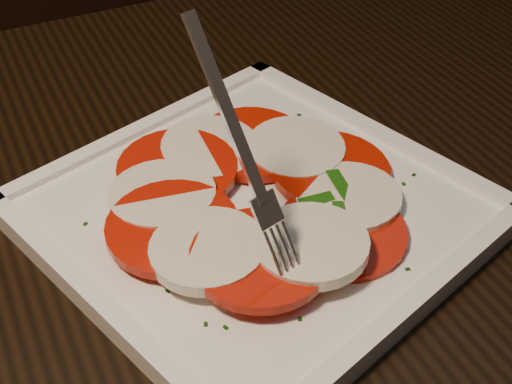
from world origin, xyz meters
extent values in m
cube|color=black|center=(-0.18, -0.13, 0.73)|extent=(1.21, 0.82, 0.04)
cylinder|color=black|center=(0.36, 0.22, 0.35)|extent=(0.06, 0.06, 0.71)
cube|color=black|center=(-0.03, 0.49, 0.45)|extent=(0.46, 0.46, 0.04)
cylinder|color=black|center=(-0.19, 0.29, 0.21)|extent=(0.04, 0.04, 0.41)
cylinder|color=black|center=(0.17, 0.33, 0.21)|extent=(0.04, 0.04, 0.41)
cylinder|color=black|center=(-0.23, 0.65, 0.21)|extent=(0.04, 0.04, 0.41)
cylinder|color=black|center=(0.13, 0.69, 0.21)|extent=(0.04, 0.04, 0.41)
cube|color=white|center=(-0.11, -0.16, 0.76)|extent=(0.41, 0.41, 0.01)
cylinder|color=#C01104|center=(-0.07, -0.22, 0.77)|extent=(0.10, 0.10, 0.01)
cylinder|color=white|center=(-0.04, -0.19, 0.77)|extent=(0.09, 0.09, 0.01)
cylinder|color=#C01104|center=(-0.04, -0.15, 0.77)|extent=(0.10, 0.10, 0.01)
cylinder|color=white|center=(-0.05, -0.12, 0.77)|extent=(0.09, 0.09, 0.01)
cylinder|color=#C01104|center=(-0.08, -0.09, 0.77)|extent=(0.10, 0.10, 0.02)
cylinder|color=white|center=(-0.12, -0.09, 0.78)|extent=(0.09, 0.09, 0.02)
cylinder|color=#C01104|center=(-0.16, -0.10, 0.78)|extent=(0.10, 0.10, 0.01)
cylinder|color=white|center=(-0.18, -0.13, 0.78)|extent=(0.09, 0.09, 0.01)
cylinder|color=#C01104|center=(-0.19, -0.17, 0.78)|extent=(0.10, 0.10, 0.01)
cylinder|color=white|center=(-0.17, -0.21, 0.78)|extent=(0.09, 0.09, 0.01)
cylinder|color=#C01104|center=(-0.14, -0.23, 0.78)|extent=(0.10, 0.10, 0.01)
cylinder|color=white|center=(-0.10, -0.24, 0.78)|extent=(0.09, 0.09, 0.01)
cube|color=#1C550E|center=(-0.06, -0.22, 0.78)|extent=(0.02, 0.05, 0.01)
cube|color=#1C550E|center=(-0.09, -0.23, 0.78)|extent=(0.02, 0.04, 0.01)
cube|color=#1C550E|center=(-0.12, -0.22, 0.78)|extent=(0.05, 0.03, 0.00)
cube|color=#1C550E|center=(-0.06, -0.19, 0.78)|extent=(0.04, 0.01, 0.00)
cube|color=#1C550E|center=(-0.13, -0.12, 0.78)|extent=(0.03, 0.02, 0.00)
cube|color=#1C550E|center=(-0.09, -0.12, 0.78)|extent=(0.03, 0.03, 0.00)
cube|color=#1C550E|center=(-0.04, -0.18, 0.78)|extent=(0.02, 0.05, 0.01)
cube|color=#1C550E|center=(-0.05, -0.10, 0.78)|extent=(0.05, 0.04, 0.00)
cube|color=#0E390A|center=(0.03, -0.18, 0.77)|extent=(0.00, 0.00, 0.00)
cube|color=#0E390A|center=(0.01, -0.19, 0.77)|extent=(0.00, 0.00, 0.00)
cube|color=#0E390A|center=(-0.08, -0.04, 0.77)|extent=(0.00, 0.00, 0.00)
cube|color=#0E390A|center=(-0.19, -0.26, 0.77)|extent=(0.00, 0.00, 0.00)
cube|color=#0E390A|center=(0.00, -0.18, 0.77)|extent=(0.00, 0.00, 0.00)
cube|color=#0E390A|center=(-0.09, -0.07, 0.77)|extent=(0.00, 0.00, 0.00)
cube|color=#0E390A|center=(-0.02, -0.06, 0.77)|extent=(0.00, 0.00, 0.00)
cube|color=#0E390A|center=(-0.17, -0.06, 0.77)|extent=(0.00, 0.00, 0.00)
cube|color=#0E390A|center=(-0.04, -0.27, 0.77)|extent=(0.00, 0.00, 0.00)
cube|color=#0E390A|center=(-0.05, -0.23, 0.77)|extent=(0.00, 0.00, 0.00)
cube|color=#0E390A|center=(-0.10, -0.03, 0.77)|extent=(0.00, 0.00, 0.00)
cube|color=#0E390A|center=(0.00, -0.16, 0.77)|extent=(0.00, 0.00, 0.00)
cube|color=#0E390A|center=(-0.07, -0.25, 0.77)|extent=(0.00, 0.00, 0.00)
cube|color=#0E390A|center=(0.01, -0.15, 0.77)|extent=(0.00, 0.00, 0.00)
cube|color=#0E390A|center=(-0.12, -0.05, 0.77)|extent=(0.00, 0.00, 0.00)
cube|color=#0E390A|center=(-0.13, -0.27, 0.77)|extent=(0.00, 0.00, 0.00)
cube|color=#0E390A|center=(-0.05, -0.05, 0.77)|extent=(0.00, 0.00, 0.00)
cube|color=#0E390A|center=(-0.18, -0.27, 0.77)|extent=(0.00, 0.00, 0.00)
cube|color=#0E390A|center=(-0.15, -0.07, 0.77)|extent=(0.00, 0.00, 0.00)
cube|color=#0E390A|center=(-0.24, -0.13, 0.77)|extent=(0.00, 0.00, 0.00)
cube|color=#0E390A|center=(-0.07, -0.08, 0.77)|extent=(0.00, 0.00, 0.00)
cube|color=#0E390A|center=(-0.05, -0.04, 0.77)|extent=(0.00, 0.00, 0.00)
cube|color=#0E390A|center=(0.01, -0.14, 0.77)|extent=(0.00, 0.00, 0.00)
cube|color=#0E390A|center=(-0.13, -0.28, 0.77)|extent=(0.00, 0.00, 0.00)
cube|color=#0E390A|center=(-0.21, -0.22, 0.77)|extent=(0.00, 0.00, 0.00)
cube|color=#0E390A|center=(-0.21, -0.15, 0.77)|extent=(0.00, 0.00, 0.00)
camera|label=1|loc=(-0.29, -0.56, 1.15)|focal=50.00mm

